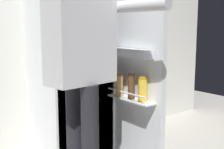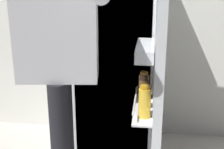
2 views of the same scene
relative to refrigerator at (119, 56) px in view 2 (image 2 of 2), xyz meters
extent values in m
cube|color=silver|center=(-0.03, 0.05, 0.00)|extent=(0.58, 0.57, 1.61)
cube|color=white|center=(-0.03, -0.23, 0.00)|extent=(0.54, 0.01, 1.57)
cube|color=white|center=(-0.03, -0.19, -0.04)|extent=(0.50, 0.09, 0.01)
cube|color=silver|center=(0.29, -0.51, 0.00)|extent=(0.05, 0.56, 1.55)
cube|color=white|center=(0.21, -0.51, -0.20)|extent=(0.11, 0.47, 0.01)
cylinder|color=silver|center=(0.16, -0.51, -0.14)|extent=(0.01, 0.45, 0.01)
cube|color=white|center=(0.21, -0.51, 0.17)|extent=(0.10, 0.40, 0.07)
cylinder|color=gold|center=(0.22, -0.64, -0.10)|extent=(0.07, 0.07, 0.17)
cylinder|color=#BC8419|center=(0.22, -0.64, -0.01)|extent=(0.06, 0.06, 0.02)
cylinder|color=tan|center=(0.20, -0.37, -0.11)|extent=(0.07, 0.07, 0.17)
cylinder|color=#996623|center=(0.20, -0.37, -0.01)|extent=(0.05, 0.05, 0.02)
cylinder|color=brown|center=(0.21, -0.52, -0.10)|extent=(0.06, 0.06, 0.19)
cylinder|color=black|center=(0.21, -0.52, 0.01)|extent=(0.05, 0.05, 0.02)
cylinder|color=gold|center=(-0.12, -0.19, 0.01)|extent=(0.09, 0.09, 0.08)
cylinder|color=black|center=(-0.30, -0.50, -0.40)|extent=(0.12, 0.12, 0.81)
cylinder|color=black|center=(-0.28, -0.66, -0.40)|extent=(0.12, 0.12, 0.81)
cube|color=silver|center=(-0.29, -0.58, 0.29)|extent=(0.49, 0.28, 0.57)
cylinder|color=silver|center=(-0.32, -0.35, 0.26)|extent=(0.08, 0.08, 0.54)
camera|label=1|loc=(-1.33, -2.26, 0.37)|focal=47.60mm
camera|label=2|loc=(0.24, -2.26, 0.58)|focal=49.17mm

